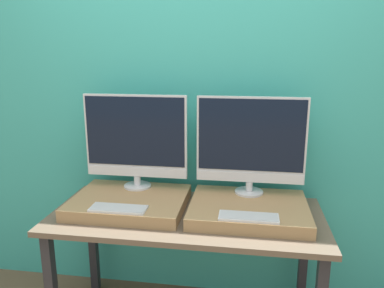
{
  "coord_description": "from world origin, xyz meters",
  "views": [
    {
      "loc": [
        0.31,
        -1.54,
        1.59
      ],
      "look_at": [
        0.0,
        0.52,
        1.07
      ],
      "focal_mm": 35.0,
      "sensor_mm": 36.0,
      "label": 1
    }
  ],
  "objects_px": {
    "keyboard_left": "(118,208)",
    "keyboard_right": "(249,217)",
    "monitor_left": "(136,139)",
    "monitor_right": "(251,143)"
  },
  "relations": [
    {
      "from": "keyboard_left",
      "to": "keyboard_right",
      "type": "xyz_separation_m",
      "value": [
        0.67,
        0.0,
        0.0
      ]
    },
    {
      "from": "monitor_left",
      "to": "keyboard_right",
      "type": "relative_size",
      "value": 2.08
    },
    {
      "from": "monitor_left",
      "to": "monitor_right",
      "type": "bearing_deg",
      "value": 0.0
    },
    {
      "from": "monitor_right",
      "to": "keyboard_right",
      "type": "bearing_deg",
      "value": -90.0
    },
    {
      "from": "monitor_left",
      "to": "keyboard_right",
      "type": "xyz_separation_m",
      "value": [
        0.67,
        -0.34,
        -0.29
      ]
    },
    {
      "from": "keyboard_left",
      "to": "monitor_right",
      "type": "xyz_separation_m",
      "value": [
        0.67,
        0.34,
        0.29
      ]
    },
    {
      "from": "monitor_left",
      "to": "keyboard_right",
      "type": "bearing_deg",
      "value": -27.07
    },
    {
      "from": "monitor_left",
      "to": "monitor_right",
      "type": "height_order",
      "value": "same"
    },
    {
      "from": "keyboard_left",
      "to": "keyboard_right",
      "type": "relative_size",
      "value": 1.0
    },
    {
      "from": "monitor_left",
      "to": "keyboard_left",
      "type": "distance_m",
      "value": 0.45
    }
  ]
}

